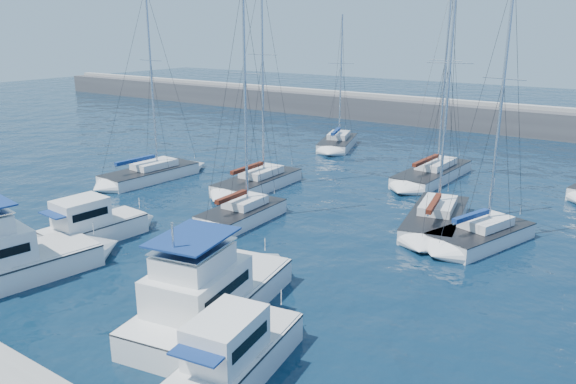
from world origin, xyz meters
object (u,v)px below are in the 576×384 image
Objects in this scene: sailboat_mid_c at (242,213)px; sailboat_back_b at (433,173)px; motor_yacht_port_inner at (1,261)px; sailboat_mid_a at (150,174)px; motor_yacht_stbd_outer at (235,356)px; motor_yacht_port_outer at (90,227)px; sailboat_mid_b at (258,182)px; sailboat_mid_e at (481,234)px; sailboat_mid_d at (436,218)px; sailboat_back_a at (338,143)px; motor_yacht_stbd_inner at (208,297)px.

sailboat_mid_c is 18.62m from sailboat_back_b.
sailboat_mid_a reaches higher than motor_yacht_port_inner.
sailboat_mid_c reaches higher than motor_yacht_stbd_outer.
motor_yacht_port_outer is at bearing 151.89° from motor_yacht_stbd_outer.
motor_yacht_port_outer is 0.38× the size of sailboat_mid_b.
sailboat_mid_e reaches higher than motor_yacht_stbd_outer.
sailboat_mid_b is (0.05, 20.96, -0.59)m from motor_yacht_port_inner.
motor_yacht_port_inner is 0.57× the size of sailboat_mid_e.
sailboat_mid_c is 0.93× the size of sailboat_mid_d.
motor_yacht_port_inner is at bearing -59.32° from sailboat_mid_a.
sailboat_mid_c is at bearing -160.85° from sailboat_mid_d.
sailboat_mid_c is at bearing 119.60° from motor_yacht_stbd_outer.
sailboat_mid_a is (-7.95, 11.78, -0.41)m from motor_yacht_port_outer.
motor_yacht_stbd_outer is at bearing -32.04° from sailboat_mid_a.
motor_yacht_stbd_outer is (14.92, 0.47, -0.19)m from motor_yacht_port_inner.
motor_yacht_port_outer is at bearing -52.11° from sailboat_mid_a.
motor_yacht_port_inner is 0.58× the size of sailboat_mid_c.
motor_yacht_port_inner is at bearing -105.15° from sailboat_back_a.
sailboat_back_a is at bearing 76.60° from sailboat_mid_a.
sailboat_mid_b is at bearing -167.69° from sailboat_mid_e.
sailboat_back_a is at bearing 103.51° from sailboat_mid_c.
motor_yacht_port_inner is 0.56× the size of sailboat_back_b.
motor_yacht_stbd_outer is 0.43× the size of sailboat_mid_a.
sailboat_back_b is (10.50, 31.57, -0.62)m from motor_yacht_port_inner.
sailboat_mid_a is at bearing -126.34° from sailboat_back_a.
sailboat_back_b is (-7.74, 12.37, -0.03)m from sailboat_mid_e.
sailboat_mid_a is at bearing -159.19° from sailboat_mid_e.
sailboat_mid_b is 18.28m from sailboat_mid_e.
sailboat_mid_b is at bearing -100.28° from sailboat_back_a.
sailboat_mid_d reaches higher than sailboat_mid_c.
sailboat_back_b is at bearing 70.12° from motor_yacht_port_outer.
sailboat_mid_a is 13.52m from sailboat_mid_c.
sailboat_mid_a reaches higher than sailboat_back_b.
sailboat_mid_b is 1.08× the size of sailboat_mid_e.
motor_yacht_port_outer is 0.93× the size of motor_yacht_stbd_outer.
motor_yacht_port_inner is at bearing -91.52° from sailboat_mid_b.
sailboat_mid_a is 1.02× the size of sailboat_mid_e.
sailboat_mid_a is 27.27m from sailboat_mid_e.
motor_yacht_stbd_outer is 0.40× the size of sailboat_mid_b.
sailboat_back_a is (-6.65, 24.13, -0.04)m from sailboat_mid_c.
sailboat_mid_d is 1.07× the size of sailboat_mid_e.
sailboat_mid_a reaches higher than motor_yacht_stbd_inner.
sailboat_back_b is (19.49, 13.79, -0.02)m from sailboat_mid_a.
motor_yacht_stbd_inner is at bearing -59.47° from sailboat_mid_b.
sailboat_mid_a is at bearing -162.01° from sailboat_mid_b.
motor_yacht_port_outer is 0.40× the size of sailboat_mid_a.
motor_yacht_port_inner is at bearing -137.45° from sailboat_mid_d.
sailboat_mid_b reaches higher than motor_yacht_stbd_outer.
motor_yacht_port_inner and motor_yacht_stbd_inner have the same top height.
sailboat_mid_c is 25.03m from sailboat_back_a.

